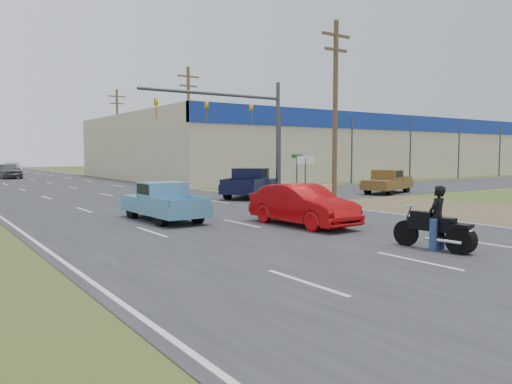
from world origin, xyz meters
TOP-DOWN VIEW (x-y plane):
  - ground at (0.00, 0.00)m, footprint 200.00×200.00m
  - main_road at (0.00, 40.00)m, footprint 15.00×180.00m
  - cross_road at (0.00, 18.00)m, footprint 120.00×10.00m
  - dirt_verge at (11.00, 10.00)m, footprint 8.00×18.00m
  - big_box_store at (32.00, 39.93)m, footprint 50.00×28.10m
  - utility_pole_1 at (9.50, 13.00)m, footprint 2.00×0.28m
  - utility_pole_2 at (9.50, 31.00)m, footprint 2.00×0.28m
  - utility_pole_3 at (9.50, 49.00)m, footprint 2.00×0.28m
  - tree_3 at (55.00, 70.00)m, footprint 8.40×8.40m
  - tree_5 at (30.00, 95.00)m, footprint 7.98×7.98m
  - barrel_0 at (8.00, 12.00)m, footprint 0.56×0.56m
  - barrel_1 at (8.40, 20.50)m, footprint 0.56×0.56m
  - lane_sign at (8.20, 14.00)m, footprint 1.20×0.08m
  - street_name_sign at (8.80, 15.50)m, footprint 0.80×0.08m
  - signal_mast at (5.82, 17.00)m, footprint 9.12×0.40m
  - red_convertible at (1.58, 6.31)m, footprint 1.77×4.65m
  - motorcycle at (1.61, 0.56)m, footprint 0.79×2.38m
  - rider at (1.60, 0.63)m, footprint 0.66×0.48m
  - blue_pickup at (-2.06, 10.56)m, footprint 1.86×4.65m
  - navy_pickup at (6.69, 17.30)m, footprint 5.45×4.95m
  - brown_pickup at (15.76, 14.58)m, footprint 5.09×3.26m
  - distant_car_grey at (-1.72, 50.80)m, footprint 2.14×4.98m
  - distant_car_silver at (0.58, 63.60)m, footprint 2.74×5.40m

SIDE VIEW (x-z plane):
  - ground at x=0.00m, z-range 0.00..0.00m
  - dirt_verge at x=11.00m, z-range 0.00..0.01m
  - cross_road at x=0.00m, z-range 0.00..0.02m
  - main_road at x=0.00m, z-range 0.00..0.02m
  - barrel_0 at x=8.00m, z-range 0.00..1.00m
  - barrel_1 at x=8.40m, z-range 0.00..1.00m
  - motorcycle at x=1.61m, z-range -0.07..1.14m
  - distant_car_silver at x=0.58m, z-range 0.00..1.50m
  - red_convertible at x=1.58m, z-range 0.00..1.52m
  - blue_pickup at x=-2.06m, z-range 0.01..1.54m
  - brown_pickup at x=15.76m, z-range 0.01..1.59m
  - distant_car_grey at x=-1.72m, z-range 0.00..1.68m
  - rider at x=1.60m, z-range 0.00..1.69m
  - navy_pickup at x=6.69m, z-range 0.01..1.78m
  - street_name_sign at x=8.80m, z-range 0.30..2.91m
  - lane_sign at x=8.20m, z-range 0.64..3.16m
  - big_box_store at x=32.00m, z-range 0.01..6.61m
  - signal_mast at x=5.82m, z-range 1.30..8.30m
  - utility_pole_1 at x=9.50m, z-range 0.32..10.32m
  - utility_pole_2 at x=9.50m, z-range 0.32..10.32m
  - utility_pole_3 at x=9.50m, z-range 0.32..10.32m
  - tree_5 at x=30.00m, z-range 0.94..10.82m
  - tree_3 at x=55.00m, z-range 0.99..11.39m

